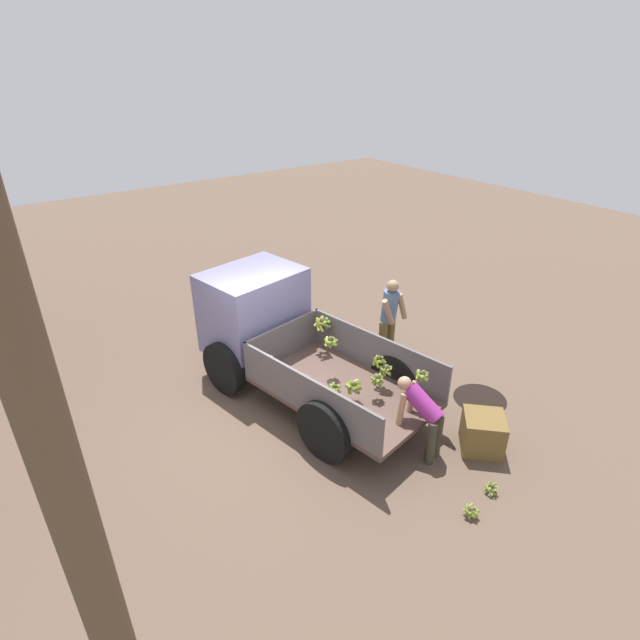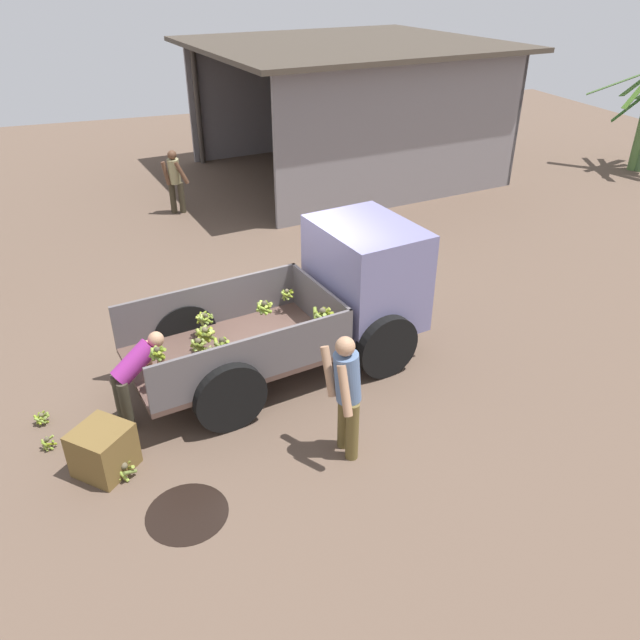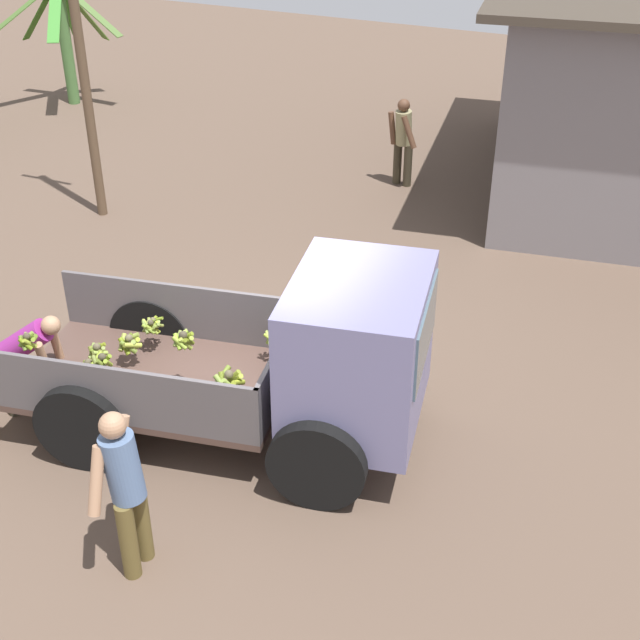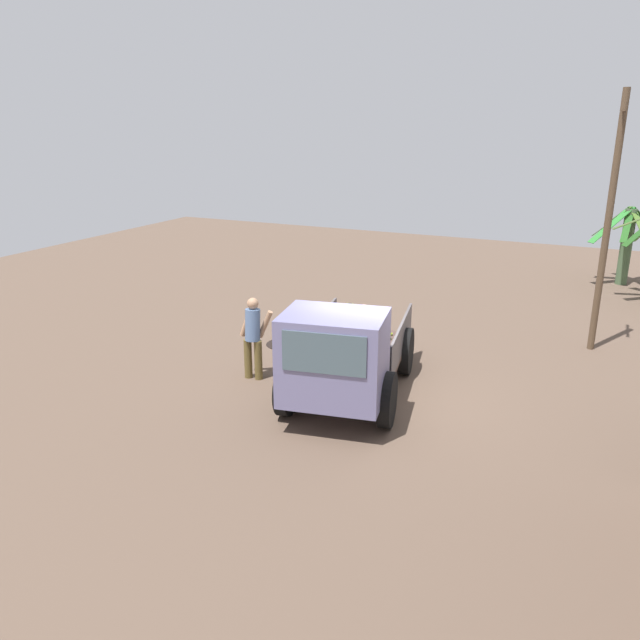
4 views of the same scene
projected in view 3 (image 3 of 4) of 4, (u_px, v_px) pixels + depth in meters
ground at (267, 396)px, 10.42m from camera, size 36.00×36.00×0.00m
cargo_truck at (307, 360)px, 9.15m from camera, size 4.60×2.63×2.04m
utility_pole at (77, 30)px, 13.20m from camera, size 1.07×0.15×5.78m
banana_palm_4 at (65, 37)px, 19.00m from camera, size 2.66×2.19×2.60m
person_foreground_visitor at (124, 485)px, 7.70m from camera, size 0.42×0.76×1.72m
person_worker_loading at (26, 354)px, 9.81m from camera, size 0.77×0.63×1.26m
person_bystander_near_shed at (403, 138)px, 15.35m from camera, size 0.62×0.44×1.56m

